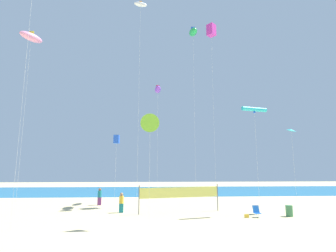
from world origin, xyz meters
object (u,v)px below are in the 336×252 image
Objects in this scene: kite_pink_inflatable at (31,37)px; beach_handbag at (247,216)px; kite_cyan_tube at (254,110)px; beachgoer_teal_shirt at (100,196)px; kite_white_inflatable at (141,5)px; kite_green_inflatable at (193,32)px; kite_cyan_diamond at (292,131)px; trash_barrel at (289,211)px; kite_violet_inflatable at (158,90)px; folding_beach_chair at (257,211)px; kite_magenta_box at (211,30)px; kite_lime_delta at (150,123)px; kite_blue_box at (116,139)px; beachgoer_mustard_shirt at (121,202)px; volleyball_net at (180,193)px.

beach_handbag is at bearing -10.01° from kite_pink_inflatable.
beachgoer_teal_shirt is at bearing 155.85° from kite_cyan_tube.
kite_green_inflatable is (6.33, 4.16, -0.60)m from kite_white_inflatable.
beach_handbag is 23.30m from kite_white_inflatable.
kite_cyan_diamond is 16.78m from kite_green_inflatable.
kite_violet_inflatable reaches higher than trash_barrel.
kite_cyan_diamond is (5.51, 2.37, 7.19)m from beach_handbag.
beach_handbag is at bearing -27.31° from kite_white_inflatable.
folding_beach_chair is 21.88m from kite_magenta_box.
kite_white_inflatable reaches higher than kite_cyan_diamond.
beachgoer_teal_shirt is 17.38m from kite_pink_inflatable.
beachgoer_teal_shirt is 0.12× the size of kite_violet_inflatable.
kite_cyan_tube is at bearing 37.65° from beach_handbag.
folding_beach_chair is 0.12× the size of kite_lime_delta.
kite_pink_inflatable reaches higher than folding_beach_chair.
kite_cyan_diamond reaches higher than trash_barrel.
kite_blue_box is 0.33× the size of kite_white_inflatable.
kite_white_inflatable is at bearing 113.83° from folding_beach_chair.
beachgoer_mustard_shirt is 0.19× the size of kite_cyan_tube.
kite_lime_delta is at bearing -165.74° from trash_barrel.
trash_barrel is at bearing -106.64° from beachgoer_mustard_shirt.
kite_pink_inflatable reaches higher than kite_cyan_tube.
kite_magenta_box is at bearing -17.58° from kite_violet_inflatable.
kite_magenta_box is (-3.99, 8.12, 20.25)m from trash_barrel.
beachgoer_mustard_shirt is at bearing -150.70° from kite_magenta_box.
kite_cyan_tube is at bearing -74.88° from kite_magenta_box.
kite_white_inflatable reaches higher than kite_blue_box.
kite_pink_inflatable is (-20.32, 3.28, 16.03)m from folding_beach_chair.
trash_barrel is at bearing -18.92° from kite_white_inflatable.
kite_white_inflatable reaches higher than beachgoer_teal_shirt.
kite_pink_inflatable is 0.80× the size of kite_magenta_box.
kite_lime_delta is at bearing -123.54° from kite_magenta_box.
folding_beach_chair is 8.65m from kite_cyan_tube.
beach_handbag is 0.02× the size of kite_pink_inflatable.
beachgoer_teal_shirt is 15.20m from beach_handbag.
kite_lime_delta is at bearing -93.29° from kite_violet_inflatable.
kite_green_inflatable reaches higher than kite_lime_delta.
kite_lime_delta is at bearing -66.08° from kite_blue_box.
trash_barrel is 19.71m from kite_violet_inflatable.
kite_cyan_diamond is at bearing -97.89° from beachgoer_mustard_shirt.
kite_pink_inflatable reaches higher than trash_barrel.
beach_handbag is 0.02× the size of kite_magenta_box.
volleyball_net is at bearing -111.63° from kite_green_inflatable.
kite_lime_delta is (2.52, -5.49, 6.09)m from beachgoer_mustard_shirt.
kite_blue_box is (1.94, -2.58, 5.77)m from beachgoer_teal_shirt.
volleyball_net is at bearing -128.74° from kite_magenta_box.
folding_beach_chair is 1.02× the size of trash_barrel.
kite_magenta_box reaches higher than kite_cyan_tube.
beachgoer_teal_shirt is at bearing -177.09° from kite_magenta_box.
kite_magenta_box reaches higher than trash_barrel.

